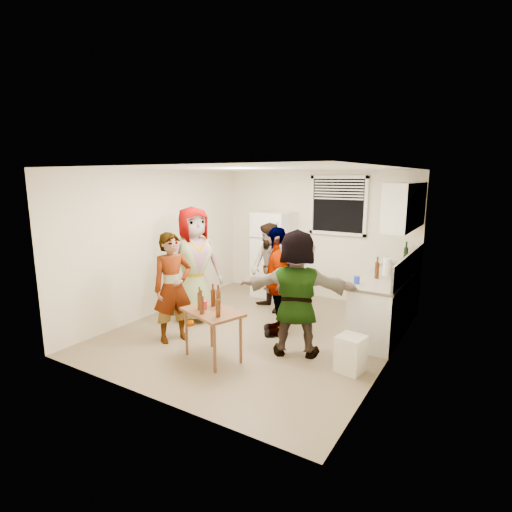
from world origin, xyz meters
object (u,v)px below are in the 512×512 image
Objects in this scene: beer_bottle_table at (219,308)px; guest_orange at (295,353)px; blue_cup at (357,284)px; guest_stripe at (175,340)px; guest_grey at (196,320)px; serving_table at (213,359)px; guest_back_left at (269,310)px; refrigerator at (274,254)px; guest_black at (277,333)px; guest_back_right at (286,322)px; trash_bin at (351,352)px; red_cup at (204,309)px; kettle at (389,271)px; wine_bottle at (405,263)px; beer_bottle_counter at (376,278)px.

guest_orange is at bearing 34.34° from beer_bottle_table.
guest_stripe is (-2.32, -1.26, -0.90)m from blue_cup.
guest_grey is at bearing 44.75° from guest_stripe.
serving_table reaches higher than guest_back_left.
serving_table is (0.74, -3.00, -0.85)m from refrigerator.
guest_black is (1.17, 1.02, 0.00)m from guest_stripe.
guest_back_left is 0.64m from guest_back_right.
red_cup reaches higher than trash_bin.
serving_table is 0.48× the size of guest_black.
guest_back_left is at bearing 143.35° from trash_bin.
refrigerator is 2.46m from kettle.
guest_orange is at bearing -47.67° from guest_stripe.
kettle is at bearing -134.99° from guest_orange.
guest_stripe is (-2.55, -0.41, -0.25)m from trash_bin.
wine_bottle is at bearing 80.06° from blue_cup.
wine_bottle reaches higher than guest_black.
trash_bin is at bearing 20.02° from serving_table.
guest_back_left is 0.92× the size of guest_orange.
red_cup is (-1.74, -1.92, -0.23)m from beer_bottle_counter.
guest_back_left is (-1.98, -0.38, -0.90)m from kettle.
kettle is 1.04m from blue_cup.
trash_bin reaches higher than guest_black.
guest_stripe is 1.09× the size of guest_back_right.
guest_grey is (-2.76, -0.89, -0.90)m from beer_bottle_counter.
red_cup is at bearing 14.89° from guest_orange.
kettle is 0.12× the size of guest_grey.
guest_grey is (-1.02, 1.02, -0.67)m from red_cup.
guest_black is (-1.46, -2.01, -0.90)m from wine_bottle.
trash_bin is 1.52m from guest_black.
refrigerator is 2.59m from beer_bottle_counter.
kettle is 2.14× the size of red_cup.
kettle is 0.16× the size of guest_back_right.
refrigerator is 3.68× the size of trash_bin.
guest_stripe is 1.01× the size of guest_back_left.
beer_bottle_table is 0.15× the size of guest_back_left.
refrigerator reaches higher than guest_back_left.
guest_back_right is at bearing -172.77° from beer_bottle_counter.
beer_bottle_counter is at bearing 49.99° from serving_table.
blue_cup reaches higher than guest_back_left.
refrigerator reaches higher than beer_bottle_table.
beer_bottle_counter is at bearing 47.69° from red_cup.
guest_back_left is (-2.08, -1.13, -0.90)m from wine_bottle.
serving_table is at bearing -118.55° from wine_bottle.
wine_bottle is 3.76m from guest_grey.
beer_bottle_counter is 1.46m from trash_bin.
guest_grey is (-2.60, -0.44, -0.90)m from blue_cup.
kettle is 2.12× the size of blue_cup.
kettle is 1.98m from trash_bin.
serving_table reaches higher than guest_back_right.
wine_bottle is 3.57m from beer_bottle_table.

